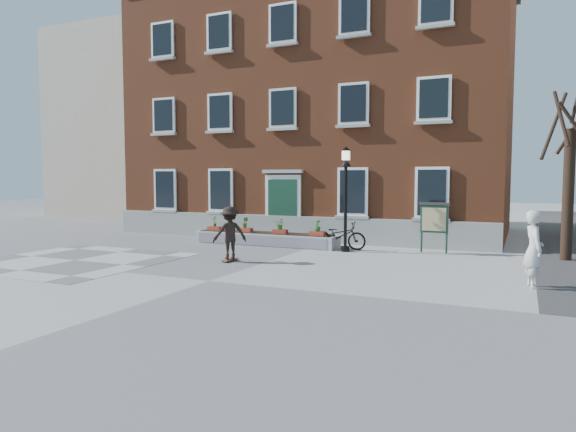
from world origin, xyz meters
The scene contains 11 objects.
ground centered at (0.00, 0.00, 0.00)m, with size 100.00×100.00×0.00m, color gray.
checker_patch centered at (-6.00, 1.00, 0.01)m, with size 6.00×6.00×0.01m, color #57585A.
distant_building centered at (-18.00, 20.00, 6.50)m, with size 10.00×12.00×13.00m, color #C0B29A.
bicycle centered at (1.22, 7.21, 0.54)m, with size 0.72×2.07×1.09m, color black.
bystander centered at (7.91, 2.72, 0.98)m, with size 0.72×0.47×1.96m, color silver.
brick_building centered at (-2.00, 13.98, 6.30)m, with size 18.40×10.85×12.60m.
planter_assembly centered at (-1.99, 7.18, 0.31)m, with size 6.20×1.12×1.15m.
bare_tree centered at (9.01, 8.01, 2.79)m, with size 1.83×1.83×6.16m.
lamp_post centered at (1.59, 6.79, 2.54)m, with size 0.40×0.40×3.93m.
notice_board centered at (4.68, 7.81, 1.26)m, with size 1.10×0.16×1.87m.
skateboarder centered at (-1.19, 3.04, 0.95)m, with size 1.27×1.25×1.83m.
Camera 1 is at (7.62, -11.52, 2.79)m, focal length 32.00 mm.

